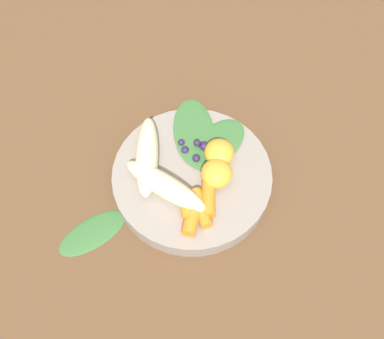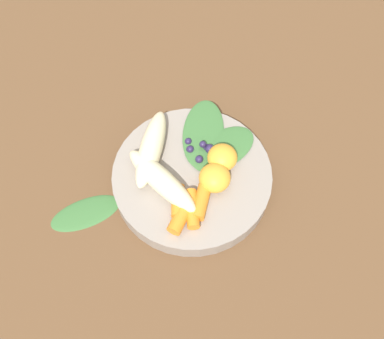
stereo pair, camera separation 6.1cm
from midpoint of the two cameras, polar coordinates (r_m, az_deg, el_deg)
The scene contains 15 objects.
ground_plane at distance 0.65m, azimuth 2.70°, elevation -1.92°, with size 2.40×2.40×0.00m, color brown.
bowl at distance 0.63m, azimuth 2.76°, elevation -1.32°, with size 0.23×0.23×0.03m, color gray.
banana_peeled_left at distance 0.60m, azimuth -1.09°, elevation -1.72°, with size 0.13×0.03×0.03m, color beige.
banana_peeled_right at distance 0.62m, azimuth -2.55°, elevation 2.63°, with size 0.13×0.03×0.03m, color beige.
orange_segment_near at distance 0.62m, azimuth 6.82°, elevation 1.33°, with size 0.04×0.04×0.03m, color #F4A833.
orange_segment_far at distance 0.60m, azimuth 6.02°, elevation -1.15°, with size 0.04×0.04×0.03m, color #F4A833.
carrot_front at distance 0.59m, azimuth 1.11°, elevation -4.44°, with size 0.02×0.02×0.05m, color orange.
carrot_mid_left at distance 0.58m, azimuth 1.62°, elevation -6.31°, with size 0.02×0.02×0.05m, color orange.
carrot_mid_right at distance 0.59m, azimuth 3.00°, elevation -5.46°, with size 0.02×0.02×0.05m, color orange.
carrot_rear at distance 0.59m, azimuth 4.18°, elevation -4.49°, with size 0.02×0.02×0.05m, color orange.
blueberry_pile at distance 0.63m, azimuth 3.96°, elevation 2.34°, with size 0.06×0.04×0.02m.
coconut_shred_patch at distance 0.65m, azimuth 3.95°, elevation 4.22°, with size 0.05×0.05×0.00m, color white.
kale_leaf_left at distance 0.64m, azimuth 6.81°, elevation 2.48°, with size 0.11×0.06×0.01m, color #3D7038.
kale_leaf_right at distance 0.66m, azimuth 4.17°, elevation 4.58°, with size 0.12×0.06×0.01m, color #3D7038.
kale_leaf_stray at distance 0.63m, azimuth -11.14°, elevation -5.80°, with size 0.10×0.05×0.01m, color #3D7038.
Camera 2 is at (0.14, -0.26, 0.57)m, focal length 40.72 mm.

